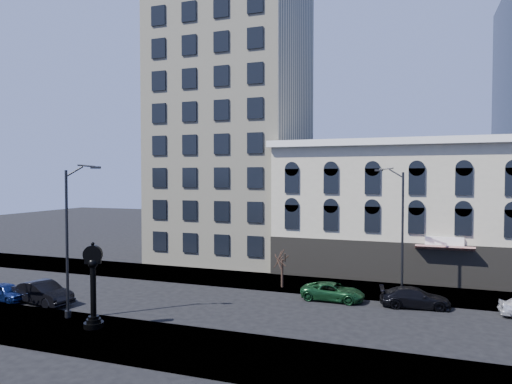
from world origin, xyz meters
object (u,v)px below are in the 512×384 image
at_px(street_lamp_near, 78,200).
at_px(car_near_a, 6,292).
at_px(street_clock, 93,289).
at_px(car_near_b, 43,293).

xyz_separation_m(street_lamp_near, car_near_a, (-8.15, 1.69, -7.05)).
height_order(street_clock, car_near_a, street_clock).
relative_size(street_clock, car_near_a, 1.34).
distance_m(street_clock, street_lamp_near, 5.84).
distance_m(street_lamp_near, car_near_b, 8.73).
height_order(street_clock, car_near_b, street_clock).
height_order(street_clock, street_lamp_near, street_lamp_near).
distance_m(street_clock, car_near_b, 8.05).
bearing_deg(car_near_a, street_clock, -100.02).
bearing_deg(car_near_b, street_clock, -105.20).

